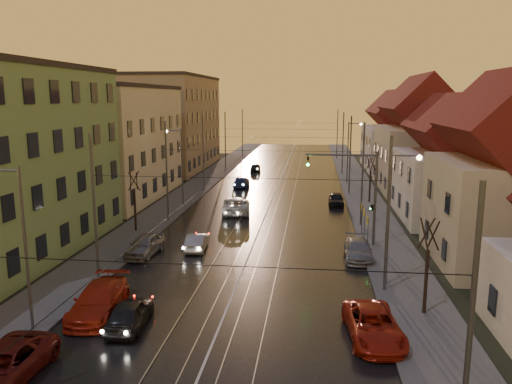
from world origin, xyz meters
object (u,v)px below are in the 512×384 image
at_px(driving_car_3, 241,182).
at_px(parked_left_2, 99,300).
at_px(driving_car_4, 255,167).
at_px(parked_right_1, 358,250).
at_px(parked_left_3, 145,245).
at_px(street_lamp_1, 395,206).
at_px(street_lamp_3, 350,146).
at_px(street_lamp_2, 179,159).
at_px(parked_left_1, 2,366).
at_px(traffic_light_mast, 362,186).
at_px(driving_car_1, 197,242).
at_px(street_lamp_0, 18,233).
at_px(driving_car_2, 236,206).
at_px(driving_car_0, 130,313).
at_px(parked_right_2, 336,199).
at_px(parked_right_0, 373,325).

relative_size(driving_car_3, parked_left_2, 0.86).
height_order(driving_car_4, parked_right_1, parked_right_1).
bearing_deg(parked_left_3, driving_car_3, 87.96).
bearing_deg(street_lamp_1, street_lamp_3, 90.00).
bearing_deg(street_lamp_2, driving_car_4, 79.35).
bearing_deg(street_lamp_2, parked_left_2, -84.09).
distance_m(street_lamp_2, parked_left_1, 32.56).
bearing_deg(parked_right_1, street_lamp_3, 88.05).
distance_m(traffic_light_mast, parked_left_2, 20.33).
height_order(traffic_light_mast, driving_car_1, traffic_light_mast).
xyz_separation_m(driving_car_3, driving_car_4, (0.16, 13.38, -0.03)).
bearing_deg(parked_left_2, parked_right_1, 31.92).
distance_m(street_lamp_3, traffic_light_mast, 28.03).
distance_m(street_lamp_0, driving_car_2, 26.71).
height_order(driving_car_2, driving_car_4, driving_car_2).
relative_size(parked_left_1, parked_left_3, 1.20).
bearing_deg(street_lamp_2, driving_car_2, -20.72).
relative_size(street_lamp_0, driving_car_0, 1.97).
relative_size(street_lamp_2, parked_left_1, 1.55).
height_order(street_lamp_2, driving_car_3, street_lamp_2).
bearing_deg(street_lamp_0, parked_right_2, 62.35).
distance_m(street_lamp_2, parked_right_1, 22.89).
xyz_separation_m(parked_left_2, parked_right_0, (13.73, -1.11, -0.08)).
bearing_deg(driving_car_4, traffic_light_mast, 103.90).
distance_m(traffic_light_mast, driving_car_0, 19.78).
height_order(street_lamp_1, traffic_light_mast, street_lamp_1).
distance_m(traffic_light_mast, parked_right_0, 15.44).
bearing_deg(parked_left_1, street_lamp_0, 111.20).
height_order(parked_left_3, parked_right_0, parked_left_3).
relative_size(street_lamp_0, driving_car_1, 2.11).
bearing_deg(street_lamp_3, driving_car_2, -123.24).
relative_size(street_lamp_0, driving_car_4, 2.13).
relative_size(street_lamp_3, parked_left_2, 1.50).
distance_m(driving_car_2, parked_right_2, 10.87).
bearing_deg(driving_car_0, parked_left_3, -78.79).
bearing_deg(driving_car_2, traffic_light_mast, 131.04).
bearing_deg(parked_left_2, street_lamp_1, 14.98).
bearing_deg(driving_car_4, street_lamp_0, 80.58).
bearing_deg(street_lamp_3, parked_left_1, -109.01).
xyz_separation_m(street_lamp_0, parked_left_1, (1.58, -4.26, -4.17)).
height_order(street_lamp_1, street_lamp_3, same).
xyz_separation_m(driving_car_2, parked_right_1, (10.51, -12.72, -0.12)).
distance_m(street_lamp_2, parked_right_0, 31.81).
distance_m(parked_left_1, parked_left_3, 16.37).
bearing_deg(parked_left_3, parked_left_2, -80.57).
bearing_deg(parked_right_0, parked_right_1, 83.15).
bearing_deg(street_lamp_3, driving_car_4, 144.92).
distance_m(street_lamp_3, parked_left_1, 51.21).
height_order(parked_left_1, parked_right_0, parked_left_1).
bearing_deg(parked_right_1, driving_car_4, 107.22).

